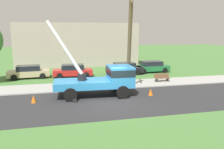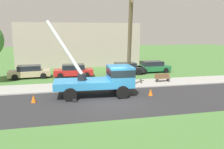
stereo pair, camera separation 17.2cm
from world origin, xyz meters
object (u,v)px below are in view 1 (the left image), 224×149
at_px(parked_sedan_red, 73,71).
at_px(parked_sedan_tan, 29,72).
at_px(parked_sedan_green, 151,67).
at_px(park_bench, 162,78).
at_px(traffic_cone_ahead, 151,92).
at_px(parked_sedan_black, 124,68).
at_px(utility_truck, 104,78).
at_px(leaning_utility_pole, 130,41).
at_px(traffic_cone_behind, 34,99).

bearing_deg(parked_sedan_red, parked_sedan_tan, 176.13).
height_order(parked_sedan_green, park_bench, parked_sedan_green).
relative_size(traffic_cone_ahead, parked_sedan_tan, 0.12).
xyz_separation_m(parked_sedan_red, parked_sedan_black, (6.24, 0.26, 0.00)).
bearing_deg(park_bench, traffic_cone_ahead, -125.36).
bearing_deg(parked_sedan_red, utility_truck, -76.45).
height_order(leaning_utility_pole, traffic_cone_ahead, leaning_utility_pole).
bearing_deg(leaning_utility_pole, traffic_cone_behind, -169.48).
bearing_deg(parked_sedan_tan, utility_truck, -51.79).
bearing_deg(traffic_cone_ahead, parked_sedan_tan, 137.38).
height_order(traffic_cone_ahead, park_bench, park_bench).
height_order(parked_sedan_tan, parked_sedan_black, same).
bearing_deg(parked_sedan_green, parked_sedan_tan, -178.07).
bearing_deg(park_bench, parked_sedan_green, 77.20).
distance_m(utility_truck, parked_sedan_red, 8.65).
relative_size(leaning_utility_pole, parked_sedan_red, 1.91).
xyz_separation_m(parked_sedan_tan, parked_sedan_red, (4.83, -0.33, 0.00)).
distance_m(traffic_cone_ahead, parked_sedan_red, 10.89).
xyz_separation_m(traffic_cone_ahead, parked_sedan_tan, (-10.47, 9.64, 0.43)).
bearing_deg(leaning_utility_pole, traffic_cone_ahead, -48.68).
distance_m(leaning_utility_pole, park_bench, 6.47).
xyz_separation_m(traffic_cone_ahead, parked_sedan_green, (4.37, 10.13, 0.43)).
bearing_deg(parked_sedan_green, traffic_cone_behind, -143.14).
height_order(traffic_cone_ahead, parked_sedan_green, parked_sedan_green).
xyz_separation_m(leaning_utility_pole, parked_sedan_green, (5.72, 8.60, -3.64)).
bearing_deg(traffic_cone_ahead, parked_sedan_black, 86.41).
bearing_deg(leaning_utility_pole, parked_sedan_black, 76.35).
bearing_deg(parked_sedan_black, parked_sedan_red, -177.61).
height_order(traffic_cone_ahead, parked_sedan_black, parked_sedan_black).
bearing_deg(utility_truck, leaning_utility_pole, 14.96).
bearing_deg(parked_sedan_tan, parked_sedan_black, -0.35).
height_order(leaning_utility_pole, parked_sedan_black, leaning_utility_pole).
relative_size(utility_truck, parked_sedan_red, 1.51).
height_order(utility_truck, parked_sedan_green, utility_truck).
distance_m(leaning_utility_pole, parked_sedan_tan, 12.73).
height_order(traffic_cone_ahead, traffic_cone_behind, same).
relative_size(parked_sedan_tan, parked_sedan_black, 1.02).
bearing_deg(parked_sedan_red, traffic_cone_ahead, -58.80).
height_order(traffic_cone_behind, parked_sedan_tan, parked_sedan_tan).
distance_m(parked_sedan_tan, park_bench, 14.53).
xyz_separation_m(traffic_cone_behind, parked_sedan_black, (9.60, 9.45, 0.43)).
relative_size(leaning_utility_pole, traffic_cone_ahead, 15.22).
xyz_separation_m(utility_truck, traffic_cone_behind, (-5.38, -0.81, -1.13)).
distance_m(leaning_utility_pole, parked_sedan_green, 10.95).
xyz_separation_m(utility_truck, traffic_cone_ahead, (3.62, -0.93, -1.13)).
bearing_deg(traffic_cone_behind, parked_sedan_green, 36.86).
bearing_deg(parked_sedan_red, leaning_utility_pole, -61.11).
relative_size(parked_sedan_red, parked_sedan_black, 1.01).
relative_size(parked_sedan_green, park_bench, 2.80).
bearing_deg(parked_sedan_tan, traffic_cone_behind, -81.21).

